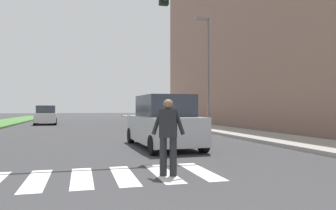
{
  "coord_description": "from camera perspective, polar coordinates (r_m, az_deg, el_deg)",
  "views": [
    {
      "loc": [
        -0.47,
        -0.44,
        1.49
      ],
      "look_at": [
        4.77,
        18.84,
        1.69
      ],
      "focal_mm": 34.31,
      "sensor_mm": 36.0,
      "label": 1
    }
  ],
  "objects": [
    {
      "name": "pedestrian_performer",
      "position": [
        7.08,
        0.04,
        -5.09
      ],
      "size": [
        0.72,
        0.36,
        1.69
      ],
      "color": "#262628",
      "rests_on": "ground_plane"
    },
    {
      "name": "ground_plane",
      "position": [
        30.48,
        -14.33,
        -3.34
      ],
      "size": [
        140.0,
        140.0,
        0.0
      ],
      "primitive_type": "plane",
      "color": "#38383A"
    },
    {
      "name": "street_lamp_right",
      "position": [
        22.1,
        6.91,
        7.52
      ],
      "size": [
        1.02,
        0.24,
        7.5
      ],
      "color": "slate",
      "rests_on": "sidewalk_right"
    },
    {
      "name": "sidewalk_right",
      "position": [
        29.81,
        2.05,
        -3.28
      ],
      "size": [
        3.0,
        64.0,
        0.15
      ],
      "primitive_type": "cube",
      "color": "#9E9991",
      "rests_on": "ground_plane"
    },
    {
      "name": "apartment_block_right",
      "position": [
        30.13,
        23.9,
        15.64
      ],
      "size": [
        13.35,
        38.23,
        19.74
      ],
      "primitive_type": "cube",
      "color": "#937060",
      "rests_on": "ground_plane"
    },
    {
      "name": "suv_crossing",
      "position": [
        12.16,
        -0.87,
        -3.2
      ],
      "size": [
        2.13,
        4.67,
        1.97
      ],
      "color": "#B7B7BC",
      "rests_on": "ground_plane"
    },
    {
      "name": "sedan_midblock",
      "position": [
        31.26,
        -20.86,
        -1.79
      ],
      "size": [
        2.09,
        4.26,
        1.72
      ],
      "color": "silver",
      "rests_on": "ground_plane"
    },
    {
      "name": "crosswalk",
      "position": [
        7.28,
        -11.45,
        -12.35
      ],
      "size": [
        4.95,
        2.2,
        0.01
      ],
      "color": "silver",
      "rests_on": "ground_plane"
    }
  ]
}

